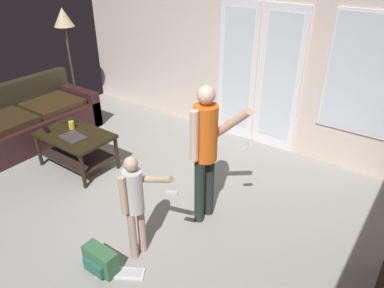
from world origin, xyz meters
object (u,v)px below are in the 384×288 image
Objects in this scene: coffee_table at (76,143)px; laptop_closed at (73,137)px; leather_couch at (28,122)px; backpack at (100,260)px; tv_remote_black at (47,130)px; floor_lamp at (64,23)px; dvd_remote_slim at (71,121)px; cup_near_edge at (71,125)px; loose_keyboard at (120,273)px; person_adult at (206,145)px; person_child at (135,200)px.

laptop_closed reaches higher than coffee_table.
backpack is (2.85, -1.13, -0.17)m from leather_couch.
backpack is 2.00× the size of tv_remote_black.
laptop_closed reaches higher than backpack.
coffee_table is 0.55× the size of floor_lamp.
backpack is 2.33m from dvd_remote_slim.
backpack is at bearing -6.96° from tv_remote_black.
cup_near_edge reaches higher than laptop_closed.
loose_keyboard is 2.61× the size of dvd_remote_slim.
tv_remote_black reaches higher than coffee_table.
person_adult reaches higher than coffee_table.
tv_remote_black is at bearing -137.56° from dvd_remote_slim.
tv_remote_black is (-2.33, -0.29, -0.40)m from person_adult.
coffee_table is 2.04m from person_adult.
laptop_closed is (-1.87, -0.23, -0.40)m from person_adult.
loose_keyboard is (-0.18, -1.12, -0.90)m from person_adult.
cup_near_edge is at bearing 149.65° from laptop_closed.
backpack is (3.18, -2.28, -1.41)m from floor_lamp.
leather_couch is at bearing 165.52° from person_child.
person_adult reaches higher than laptop_closed.
loose_keyboard is at bearing -19.35° from leather_couch.
floor_lamp reaches higher than laptop_closed.
person_adult is 1.47m from backpack.
dvd_remote_slim is at bearing 150.64° from loose_keyboard.
dvd_remote_slim reaches higher than coffee_table.
laptop_closed is at bearing -74.73° from dvd_remote_slim.
laptop_closed reaches higher than loose_keyboard.
coffee_table is 2.20× the size of loose_keyboard.
coffee_table is 0.64× the size of person_adult.
floor_lamp is at bearing 146.46° from laptop_closed.
leather_couch is 11.60× the size of dvd_remote_slim.
loose_keyboard is at bearing -3.58° from tv_remote_black.
cup_near_edge reaches higher than dvd_remote_slim.
person_adult is 1.39× the size of person_child.
leather_couch is 6.07× the size of laptop_closed.
person_adult is (1.96, 0.14, 0.55)m from coffee_table.
person_adult is at bearing 1.59° from cup_near_edge.
person_child is (-0.20, -0.83, -0.25)m from person_adult.
tv_remote_black reaches higher than loose_keyboard.
person_adult is at bearing 24.52° from tv_remote_black.
loose_keyboard is 2.36m from tv_remote_black.
laptop_closed is at bearing 152.28° from loose_keyboard.
person_child is (1.76, -0.69, 0.30)m from coffee_table.
person_adult reaches higher than loose_keyboard.
leather_couch is at bearing 160.65° from loose_keyboard.
person_child is at bearing -21.45° from coffee_table.
person_adult is at bearing 81.06° from loose_keyboard.
backpack is at bearing -32.71° from cup_near_edge.
laptop_closed is 3.15× the size of cup_near_edge.
floor_lamp is (-3.54, 1.10, 0.62)m from person_adult.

